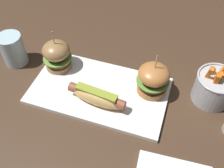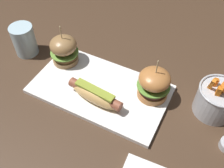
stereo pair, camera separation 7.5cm
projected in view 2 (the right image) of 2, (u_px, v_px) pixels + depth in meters
ground_plane at (100, 91)px, 0.80m from camera, size 3.00×3.00×0.00m
platter_main at (100, 89)px, 0.80m from camera, size 0.41×0.23×0.01m
hot_dog at (95, 95)px, 0.74m from camera, size 0.18×0.06×0.05m
slider_left at (64, 50)px, 0.84m from camera, size 0.09×0.09×0.14m
slider_right at (154, 84)px, 0.74m from camera, size 0.10×0.10×0.14m
fries_bucket at (217, 99)px, 0.72m from camera, size 0.12×0.12×0.15m
water_glass at (24, 40)px, 0.88m from camera, size 0.08×0.08×0.11m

